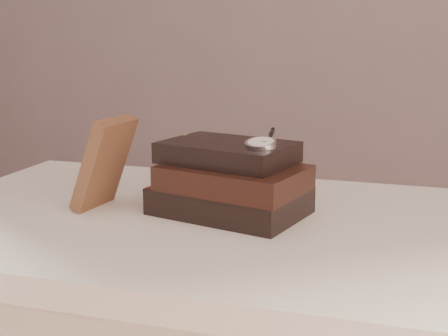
% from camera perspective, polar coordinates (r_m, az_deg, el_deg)
% --- Properties ---
extents(table, '(1.00, 0.60, 0.75)m').
position_cam_1_polar(table, '(1.01, -0.71, -9.58)').
color(table, silver).
rests_on(table, ground).
extents(book_stack, '(0.26, 0.21, 0.12)m').
position_cam_1_polar(book_stack, '(0.98, 0.63, -1.24)').
color(book_stack, black).
rests_on(book_stack, table).
extents(journal, '(0.09, 0.11, 0.15)m').
position_cam_1_polar(journal, '(1.02, -11.15, 0.47)').
color(journal, '#482A1B').
rests_on(journal, table).
extents(pocket_watch, '(0.06, 0.15, 0.02)m').
position_cam_1_polar(pocket_watch, '(0.93, 3.54, 2.36)').
color(pocket_watch, silver).
rests_on(pocket_watch, book_stack).
extents(eyeglasses, '(0.12, 0.13, 0.05)m').
position_cam_1_polar(eyeglasses, '(1.08, -1.03, 0.77)').
color(eyeglasses, silver).
rests_on(eyeglasses, book_stack).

